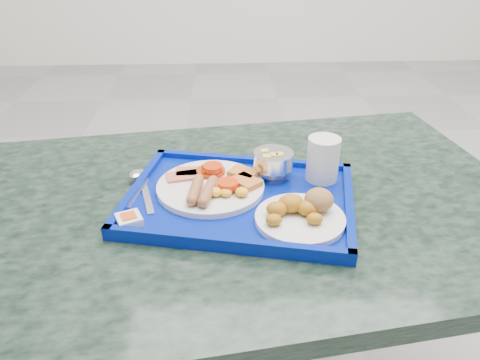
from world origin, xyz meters
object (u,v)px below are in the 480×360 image
object	(u,v)px
table	(247,267)
main_plate	(213,185)
tray	(240,200)
fruit_bowl	(273,161)
juice_cup	(323,158)
bread_plate	(302,212)

from	to	relation	value
table	main_plate	world-z (taller)	main_plate
tray	fruit_bowl	distance (m)	0.12
main_plate	juice_cup	size ratio (longest dim) A/B	2.33
fruit_bowl	main_plate	bearing A→B (deg)	-157.85
tray	fruit_bowl	world-z (taller)	fruit_bowl
table	bread_plate	world-z (taller)	bread_plate
table	juice_cup	xyz separation A→B (m)	(0.16, 0.05, 0.25)
tray	main_plate	xyz separation A→B (m)	(-0.05, 0.03, 0.02)
tray	fruit_bowl	bearing A→B (deg)	48.46
tray	juice_cup	world-z (taller)	juice_cup
fruit_bowl	tray	bearing A→B (deg)	-131.54
table	fruit_bowl	xyz separation A→B (m)	(0.06, 0.06, 0.24)
bread_plate	fruit_bowl	xyz separation A→B (m)	(-0.04, 0.17, 0.02)
tray	juice_cup	xyz separation A→B (m)	(0.18, 0.07, 0.06)
table	fruit_bowl	distance (m)	0.25
main_plate	bread_plate	bearing A→B (deg)	-35.31
table	tray	distance (m)	0.20
table	juice_cup	size ratio (longest dim) A/B	13.23
tray	main_plate	size ratio (longest dim) A/B	2.27
table	fruit_bowl	size ratio (longest dim) A/B	14.62
tray	bread_plate	world-z (taller)	bread_plate
main_plate	juice_cup	bearing A→B (deg)	9.05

